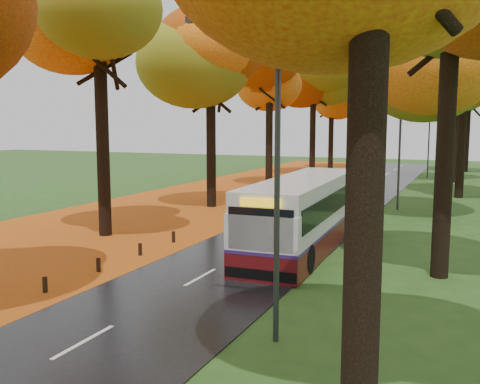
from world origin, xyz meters
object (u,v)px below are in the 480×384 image
Objects in this scene: streetlamp_near at (267,148)px; car_silver at (325,182)px; car_white at (313,187)px; car_dark at (352,173)px; streetlamp_far at (427,130)px; bus at (304,211)px; streetlamp_mid at (396,133)px.

car_silver is (-6.30, 29.56, -3.98)m from streetlamp_near.
car_white is at bearing 103.50° from streetlamp_near.
car_dark is (-0.10, 13.73, -0.11)m from car_white.
car_white is (-6.18, -18.27, -3.98)m from streetlamp_far.
streetlamp_near is at bearing -80.50° from bus.
streetlamp_mid reaches higher than bus.
streetlamp_far is 1.96× the size of car_white.
car_white reaches higher than car_dark.
car_dark is (-6.28, 39.46, -4.09)m from streetlamp_near.
streetlamp_far reaches higher than bus.
car_white is 1.02× the size of car_dark.
bus reaches higher than car_white.
streetlamp_near is 1.96× the size of car_white.
car_white is (-4.14, 15.98, -0.86)m from bus.
streetlamp_mid is 12.80m from bus.
streetlamp_near is at bearing -90.00° from streetlamp_mid.
streetlamp_mid reaches higher than car_silver.
streetlamp_mid reaches higher than car_dark.
streetlamp_far is 16.25m from car_silver.
car_dark is at bearing 95.85° from bus.
streetlamp_mid is at bearing -90.00° from streetlamp_far.
streetlamp_far reaches higher than car_white.
car_white is 13.73m from car_dark.
car_silver is at bearing 129.80° from streetlamp_mid.
bus is 2.79× the size of car_white.
streetlamp_mid is at bearing -13.22° from car_white.
car_silver is 9.90m from car_dark.
car_white is at bearing -74.25° from car_dark.
streetlamp_mid is 10.61m from car_silver.
car_dark is at bearing 109.79° from streetlamp_mid.
streetlamp_near is 30.48m from car_silver.
streetlamp_near is 1.91× the size of car_silver.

